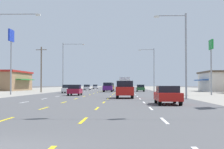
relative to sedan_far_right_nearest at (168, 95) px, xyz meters
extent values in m
plane|color=#4C4C4F|center=(-6.94, 46.71, -0.76)|extent=(572.00, 572.00, 0.00)
cube|color=gray|center=(17.81, 46.71, -0.75)|extent=(28.00, 440.00, 0.01)
cube|color=white|center=(-12.19, 2.71, -0.75)|extent=(0.14, 2.60, 0.01)
cube|color=white|center=(-12.19, 10.21, -0.75)|extent=(0.14, 2.60, 0.01)
cube|color=white|center=(-12.19, 17.71, -0.75)|extent=(0.14, 2.60, 0.01)
cube|color=white|center=(-12.19, 25.21, -0.75)|extent=(0.14, 2.60, 0.01)
cube|color=white|center=(-12.19, 32.71, -0.75)|extent=(0.14, 2.60, 0.01)
cube|color=white|center=(-12.19, 40.21, -0.75)|extent=(0.14, 2.60, 0.01)
cube|color=white|center=(-12.19, 47.71, -0.75)|extent=(0.14, 2.60, 0.01)
cube|color=white|center=(-12.19, 55.21, -0.75)|extent=(0.14, 2.60, 0.01)
cube|color=white|center=(-12.19, 62.71, -0.75)|extent=(0.14, 2.60, 0.01)
cube|color=white|center=(-12.19, 70.21, -0.75)|extent=(0.14, 2.60, 0.01)
cube|color=white|center=(-12.19, 77.71, -0.75)|extent=(0.14, 2.60, 0.01)
cube|color=white|center=(-12.19, 85.21, -0.75)|extent=(0.14, 2.60, 0.01)
cube|color=white|center=(-12.19, 92.71, -0.75)|extent=(0.14, 2.60, 0.01)
cube|color=white|center=(-12.19, 100.21, -0.75)|extent=(0.14, 2.60, 0.01)
cube|color=white|center=(-12.19, 107.71, -0.75)|extent=(0.14, 2.60, 0.01)
cube|color=white|center=(-12.19, 115.21, -0.75)|extent=(0.14, 2.60, 0.01)
cube|color=white|center=(-12.19, 122.71, -0.75)|extent=(0.14, 2.60, 0.01)
cube|color=white|center=(-12.19, 130.21, -0.75)|extent=(0.14, 2.60, 0.01)
cube|color=white|center=(-12.19, 137.71, -0.75)|extent=(0.14, 2.60, 0.01)
cube|color=white|center=(-12.19, 145.21, -0.75)|extent=(0.14, 2.60, 0.01)
cube|color=white|center=(-12.19, 152.71, -0.75)|extent=(0.14, 2.60, 0.01)
cube|color=white|center=(-12.19, 160.21, -0.75)|extent=(0.14, 2.60, 0.01)
cube|color=white|center=(-12.19, 167.71, -0.75)|extent=(0.14, 2.60, 0.01)
cube|color=white|center=(-12.19, 175.21, -0.75)|extent=(0.14, 2.60, 0.01)
cube|color=white|center=(-12.19, 182.71, -0.75)|extent=(0.14, 2.60, 0.01)
cube|color=white|center=(-12.19, 190.21, -0.75)|extent=(0.14, 2.60, 0.01)
cube|color=white|center=(-12.19, 197.71, -0.75)|extent=(0.14, 2.60, 0.01)
cube|color=yellow|center=(-8.69, -12.29, -0.75)|extent=(0.14, 2.60, 0.01)
cube|color=yellow|center=(-8.69, -4.79, -0.75)|extent=(0.14, 2.60, 0.01)
cube|color=yellow|center=(-8.69, 2.71, -0.75)|extent=(0.14, 2.60, 0.01)
cube|color=yellow|center=(-8.69, 10.21, -0.75)|extent=(0.14, 2.60, 0.01)
cube|color=yellow|center=(-8.69, 17.71, -0.75)|extent=(0.14, 2.60, 0.01)
cube|color=yellow|center=(-8.69, 25.21, -0.75)|extent=(0.14, 2.60, 0.01)
cube|color=yellow|center=(-8.69, 32.71, -0.75)|extent=(0.14, 2.60, 0.01)
cube|color=yellow|center=(-8.69, 40.21, -0.75)|extent=(0.14, 2.60, 0.01)
cube|color=yellow|center=(-8.69, 47.71, -0.75)|extent=(0.14, 2.60, 0.01)
cube|color=yellow|center=(-8.69, 55.21, -0.75)|extent=(0.14, 2.60, 0.01)
cube|color=yellow|center=(-8.69, 62.71, -0.75)|extent=(0.14, 2.60, 0.01)
cube|color=yellow|center=(-8.69, 70.21, -0.75)|extent=(0.14, 2.60, 0.01)
cube|color=yellow|center=(-8.69, 77.71, -0.75)|extent=(0.14, 2.60, 0.01)
cube|color=yellow|center=(-8.69, 85.21, -0.75)|extent=(0.14, 2.60, 0.01)
cube|color=yellow|center=(-8.69, 92.71, -0.75)|extent=(0.14, 2.60, 0.01)
cube|color=yellow|center=(-8.69, 100.21, -0.75)|extent=(0.14, 2.60, 0.01)
cube|color=yellow|center=(-8.69, 107.71, -0.75)|extent=(0.14, 2.60, 0.01)
cube|color=yellow|center=(-8.69, 115.21, -0.75)|extent=(0.14, 2.60, 0.01)
cube|color=yellow|center=(-8.69, 122.71, -0.75)|extent=(0.14, 2.60, 0.01)
cube|color=yellow|center=(-8.69, 130.21, -0.75)|extent=(0.14, 2.60, 0.01)
cube|color=yellow|center=(-8.69, 137.71, -0.75)|extent=(0.14, 2.60, 0.01)
cube|color=yellow|center=(-8.69, 145.21, -0.75)|extent=(0.14, 2.60, 0.01)
cube|color=yellow|center=(-8.69, 152.71, -0.75)|extent=(0.14, 2.60, 0.01)
cube|color=yellow|center=(-8.69, 160.21, -0.75)|extent=(0.14, 2.60, 0.01)
cube|color=yellow|center=(-8.69, 167.71, -0.75)|extent=(0.14, 2.60, 0.01)
cube|color=yellow|center=(-8.69, 175.21, -0.75)|extent=(0.14, 2.60, 0.01)
cube|color=yellow|center=(-8.69, 182.71, -0.75)|extent=(0.14, 2.60, 0.01)
cube|color=yellow|center=(-8.69, 190.21, -0.75)|extent=(0.14, 2.60, 0.01)
cube|color=yellow|center=(-8.69, 197.71, -0.75)|extent=(0.14, 2.60, 0.01)
cube|color=yellow|center=(-5.19, -12.29, -0.75)|extent=(0.14, 2.60, 0.01)
cube|color=yellow|center=(-5.19, -4.79, -0.75)|extent=(0.14, 2.60, 0.01)
cube|color=yellow|center=(-5.19, 2.71, -0.75)|extent=(0.14, 2.60, 0.01)
cube|color=yellow|center=(-5.19, 10.21, -0.75)|extent=(0.14, 2.60, 0.01)
cube|color=yellow|center=(-5.19, 17.71, -0.75)|extent=(0.14, 2.60, 0.01)
cube|color=yellow|center=(-5.19, 25.21, -0.75)|extent=(0.14, 2.60, 0.01)
cube|color=yellow|center=(-5.19, 32.71, -0.75)|extent=(0.14, 2.60, 0.01)
cube|color=yellow|center=(-5.19, 40.21, -0.75)|extent=(0.14, 2.60, 0.01)
cube|color=yellow|center=(-5.19, 47.71, -0.75)|extent=(0.14, 2.60, 0.01)
cube|color=yellow|center=(-5.19, 55.21, -0.75)|extent=(0.14, 2.60, 0.01)
cube|color=yellow|center=(-5.19, 62.71, -0.75)|extent=(0.14, 2.60, 0.01)
cube|color=yellow|center=(-5.19, 70.21, -0.75)|extent=(0.14, 2.60, 0.01)
cube|color=yellow|center=(-5.19, 77.71, -0.75)|extent=(0.14, 2.60, 0.01)
cube|color=yellow|center=(-5.19, 85.21, -0.75)|extent=(0.14, 2.60, 0.01)
cube|color=yellow|center=(-5.19, 92.71, -0.75)|extent=(0.14, 2.60, 0.01)
cube|color=yellow|center=(-5.19, 100.21, -0.75)|extent=(0.14, 2.60, 0.01)
cube|color=yellow|center=(-5.19, 107.71, -0.75)|extent=(0.14, 2.60, 0.01)
cube|color=yellow|center=(-5.19, 115.21, -0.75)|extent=(0.14, 2.60, 0.01)
cube|color=yellow|center=(-5.19, 122.71, -0.75)|extent=(0.14, 2.60, 0.01)
cube|color=yellow|center=(-5.19, 130.21, -0.75)|extent=(0.14, 2.60, 0.01)
cube|color=yellow|center=(-5.19, 137.71, -0.75)|extent=(0.14, 2.60, 0.01)
cube|color=yellow|center=(-5.19, 145.21, -0.75)|extent=(0.14, 2.60, 0.01)
cube|color=yellow|center=(-5.19, 152.71, -0.75)|extent=(0.14, 2.60, 0.01)
cube|color=yellow|center=(-5.19, 160.21, -0.75)|extent=(0.14, 2.60, 0.01)
cube|color=yellow|center=(-5.19, 167.71, -0.75)|extent=(0.14, 2.60, 0.01)
cube|color=yellow|center=(-5.19, 175.21, -0.75)|extent=(0.14, 2.60, 0.01)
cube|color=yellow|center=(-5.19, 182.71, -0.75)|extent=(0.14, 2.60, 0.01)
cube|color=yellow|center=(-5.19, 190.21, -0.75)|extent=(0.14, 2.60, 0.01)
cube|color=yellow|center=(-5.19, 197.71, -0.75)|extent=(0.14, 2.60, 0.01)
cube|color=white|center=(-1.69, -12.29, -0.75)|extent=(0.14, 2.60, 0.01)
cube|color=white|center=(-1.69, -4.79, -0.75)|extent=(0.14, 2.60, 0.01)
cube|color=white|center=(-1.69, 2.71, -0.75)|extent=(0.14, 2.60, 0.01)
cube|color=white|center=(-1.69, 10.21, -0.75)|extent=(0.14, 2.60, 0.01)
cube|color=white|center=(-1.69, 17.71, -0.75)|extent=(0.14, 2.60, 0.01)
cube|color=white|center=(-1.69, 25.21, -0.75)|extent=(0.14, 2.60, 0.01)
cube|color=white|center=(-1.69, 32.71, -0.75)|extent=(0.14, 2.60, 0.01)
cube|color=white|center=(-1.69, 40.21, -0.75)|extent=(0.14, 2.60, 0.01)
cube|color=white|center=(-1.69, 47.71, -0.75)|extent=(0.14, 2.60, 0.01)
cube|color=white|center=(-1.69, 55.21, -0.75)|extent=(0.14, 2.60, 0.01)
cube|color=white|center=(-1.69, 62.71, -0.75)|extent=(0.14, 2.60, 0.01)
cube|color=white|center=(-1.69, 70.21, -0.75)|extent=(0.14, 2.60, 0.01)
cube|color=white|center=(-1.69, 77.71, -0.75)|extent=(0.14, 2.60, 0.01)
cube|color=white|center=(-1.69, 85.21, -0.75)|extent=(0.14, 2.60, 0.01)
cube|color=white|center=(-1.69, 92.71, -0.75)|extent=(0.14, 2.60, 0.01)
cube|color=white|center=(-1.69, 100.21, -0.75)|extent=(0.14, 2.60, 0.01)
cube|color=white|center=(-1.69, 107.71, -0.75)|extent=(0.14, 2.60, 0.01)
cube|color=white|center=(-1.69, 115.21, -0.75)|extent=(0.14, 2.60, 0.01)
cube|color=white|center=(-1.69, 122.71, -0.75)|extent=(0.14, 2.60, 0.01)
cube|color=white|center=(-1.69, 130.21, -0.75)|extent=(0.14, 2.60, 0.01)
cube|color=white|center=(-1.69, 137.71, -0.75)|extent=(0.14, 2.60, 0.01)
cube|color=white|center=(-1.69, 145.21, -0.75)|extent=(0.14, 2.60, 0.01)
cube|color=white|center=(-1.69, 152.71, -0.75)|extent=(0.14, 2.60, 0.01)
cube|color=white|center=(-1.69, 160.21, -0.75)|extent=(0.14, 2.60, 0.01)
cube|color=white|center=(-1.69, 167.71, -0.75)|extent=(0.14, 2.60, 0.01)
cube|color=white|center=(-1.69, 175.21, -0.75)|extent=(0.14, 2.60, 0.01)
cube|color=white|center=(-1.69, 182.71, -0.75)|extent=(0.14, 2.60, 0.01)
cube|color=white|center=(-1.69, 190.21, -0.75)|extent=(0.14, 2.60, 0.01)
cube|color=white|center=(-1.69, 197.71, -0.75)|extent=(0.14, 2.60, 0.01)
cube|color=red|center=(0.00, 0.02, -0.13)|extent=(1.80, 4.50, 0.62)
cube|color=black|center=(0.00, -0.08, 0.44)|extent=(1.62, 2.10, 0.52)
cylinder|color=black|center=(-0.77, 1.57, -0.44)|extent=(0.22, 0.64, 0.64)
cylinder|color=black|center=(0.77, 1.57, -0.44)|extent=(0.22, 0.64, 0.64)
cylinder|color=black|center=(-0.77, -1.53, -0.44)|extent=(0.22, 0.64, 0.64)
cylinder|color=black|center=(0.77, -1.53, -0.44)|extent=(0.22, 0.64, 0.64)
cube|color=red|center=(-3.34, 12.27, 0.08)|extent=(1.98, 4.90, 0.92)
cube|color=black|center=(-3.34, 12.22, 0.88)|extent=(1.82, 2.70, 0.68)
cylinder|color=black|center=(-4.18, 13.97, -0.38)|extent=(0.26, 0.76, 0.76)
cylinder|color=black|center=(-2.50, 13.97, -0.38)|extent=(0.26, 0.76, 0.76)
cylinder|color=black|center=(-4.18, 10.57, -0.38)|extent=(0.26, 0.76, 0.76)
cylinder|color=black|center=(-2.50, 10.57, -0.38)|extent=(0.26, 0.76, 0.76)
cube|color=maroon|center=(-10.46, 21.63, -0.13)|extent=(1.72, 3.90, 0.66)
cube|color=black|center=(-10.46, 21.38, 0.49)|extent=(1.58, 1.90, 0.58)
cylinder|color=black|center=(-11.20, 23.03, -0.46)|extent=(0.20, 0.60, 0.60)
cylinder|color=black|center=(-9.72, 23.03, -0.46)|extent=(0.20, 0.60, 0.60)
cylinder|color=black|center=(-11.20, 20.23, -0.46)|extent=(0.20, 0.60, 0.60)
cylinder|color=black|center=(-9.72, 20.23, -0.46)|extent=(0.20, 0.60, 0.60)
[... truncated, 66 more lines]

